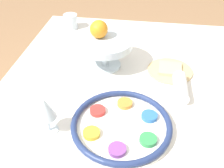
{
  "coord_description": "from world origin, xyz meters",
  "views": [
    {
      "loc": [
        -0.72,
        -0.07,
        1.37
      ],
      "look_at": [
        0.02,
        0.04,
        0.78
      ],
      "focal_mm": 42.0,
      "sensor_mm": 36.0,
      "label": 1
    }
  ],
  "objects": [
    {
      "name": "seder_plate",
      "position": [
        -0.15,
        -0.01,
        0.75
      ],
      "size": [
        0.32,
        0.32,
        0.03
      ],
      "color": "white",
      "rests_on": "dining_table"
    },
    {
      "name": "cup_near",
      "position": [
        0.53,
        0.34,
        0.77
      ],
      "size": [
        0.07,
        0.07,
        0.08
      ],
      "color": "silver",
      "rests_on": "dining_table"
    },
    {
      "name": "napkin_roll",
      "position": [
        0.06,
        -0.21,
        0.76
      ],
      "size": [
        0.15,
        0.05,
        0.05
      ],
      "color": "white",
      "rests_on": "dining_table"
    },
    {
      "name": "bread_plate",
      "position": [
        0.2,
        -0.18,
        0.74
      ],
      "size": [
        0.19,
        0.19,
        0.02
      ],
      "color": "tan",
      "rests_on": "dining_table"
    },
    {
      "name": "orange_fruit",
      "position": [
        0.21,
        0.12,
        0.9
      ],
      "size": [
        0.07,
        0.07,
        0.07
      ],
      "color": "orange",
      "rests_on": "fruit_stand"
    },
    {
      "name": "fruit_stand",
      "position": [
        0.2,
        0.1,
        0.84
      ],
      "size": [
        0.23,
        0.23,
        0.13
      ],
      "color": "silver",
      "rests_on": "dining_table"
    },
    {
      "name": "wine_glass",
      "position": [
        -0.19,
        0.21,
        0.83
      ],
      "size": [
        0.06,
        0.06,
        0.14
      ],
      "color": "silver",
      "rests_on": "dining_table"
    },
    {
      "name": "dining_table",
      "position": [
        0.0,
        0.0,
        0.37
      ],
      "size": [
        1.34,
        0.98,
        0.74
      ],
      "color": "silver",
      "rests_on": "ground_plane"
    }
  ]
}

